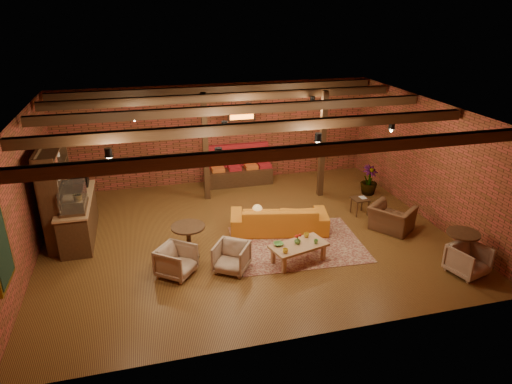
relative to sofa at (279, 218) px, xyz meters
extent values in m
plane|color=#3F1F0F|center=(-0.87, -0.03, -0.36)|extent=(10.00, 10.00, 0.00)
cube|color=black|center=(-0.87, -0.03, 2.84)|extent=(10.00, 8.00, 0.02)
cube|color=brown|center=(-0.87, 3.97, 1.24)|extent=(10.00, 0.02, 3.20)
cube|color=brown|center=(-0.87, -4.03, 1.24)|extent=(10.00, 0.02, 3.20)
cube|color=brown|center=(-5.87, -0.03, 1.24)|extent=(0.02, 8.00, 3.20)
cube|color=brown|center=(4.13, -0.03, 1.24)|extent=(0.02, 8.00, 3.20)
cylinder|color=black|center=(-0.87, 1.57, 2.49)|extent=(9.60, 0.12, 0.12)
cube|color=#321E10|center=(-1.47, 2.57, 1.24)|extent=(0.16, 0.16, 3.20)
cube|color=#321E10|center=(1.93, 1.97, 1.24)|extent=(0.16, 0.16, 3.20)
imported|color=#337F33|center=(-4.87, 1.17, 0.86)|extent=(0.35, 0.39, 0.30)
cube|color=black|center=(-5.80, -2.33, 1.24)|extent=(0.08, 0.96, 1.46)
cube|color=orange|center=(-0.27, 3.07, 1.99)|extent=(0.86, 0.06, 0.30)
cube|color=maroon|center=(0.23, -0.81, -0.36)|extent=(3.27, 2.58, 0.01)
imported|color=orange|center=(0.00, 0.00, 0.00)|extent=(2.64, 1.49, 0.73)
cube|color=#A07A4B|center=(-0.02, -1.58, 0.05)|extent=(1.42, 0.96, 0.06)
cube|color=#A07A4B|center=(-0.48, -1.95, -0.17)|extent=(0.08, 0.08, 0.38)
cube|color=#A07A4B|center=(0.56, -1.66, -0.17)|extent=(0.08, 0.08, 0.38)
cube|color=#A07A4B|center=(-0.60, -1.51, -0.17)|extent=(0.08, 0.08, 0.38)
cube|color=#A07A4B|center=(0.44, -1.22, -0.17)|extent=(0.08, 0.08, 0.38)
imported|color=gold|center=(-0.43, -1.86, 0.13)|extent=(0.16, 0.16, 0.10)
imported|color=#569443|center=(0.37, -1.64, 0.13)|extent=(0.13, 0.13, 0.10)
imported|color=gold|center=(0.27, -1.29, 0.13)|extent=(0.16, 0.16, 0.10)
imported|color=#569443|center=(-0.48, -1.49, 0.11)|extent=(0.27, 0.27, 0.06)
imported|color=#569443|center=(-0.04, -1.53, 0.14)|extent=(0.15, 0.15, 0.13)
sphere|color=#AD1D12|center=(-0.04, -1.53, 0.28)|extent=(0.10, 0.10, 0.10)
cube|color=#321E10|center=(-0.59, -0.03, 0.10)|extent=(0.46, 0.46, 0.04)
cylinder|color=#321E10|center=(-0.59, -0.03, -0.14)|extent=(0.03, 0.03, 0.45)
cylinder|color=#A47D36|center=(-0.59, -0.03, 0.13)|extent=(0.13, 0.13, 0.02)
cylinder|color=#A47D36|center=(-0.59, -0.03, 0.19)|extent=(0.04, 0.04, 0.19)
sphere|color=orange|center=(-0.59, -0.03, 0.32)|extent=(0.26, 0.26, 0.26)
cylinder|color=#321E10|center=(-2.41, -0.75, 0.42)|extent=(0.78, 0.78, 0.04)
cylinder|color=#321E10|center=(-2.41, -0.75, 0.04)|extent=(0.11, 0.11, 0.76)
cylinder|color=#321E10|center=(-2.41, -0.75, -0.34)|extent=(0.47, 0.47, 0.04)
imported|color=beige|center=(-2.77, -1.42, 0.01)|extent=(0.97, 0.98, 0.74)
imported|color=beige|center=(-1.58, -1.55, 0.00)|extent=(0.94, 0.93, 0.72)
imported|color=brown|center=(2.85, -0.69, 0.09)|extent=(1.15, 1.23, 0.90)
cube|color=#321E10|center=(2.49, 0.40, 0.10)|extent=(0.45, 0.45, 0.04)
cylinder|color=#321E10|center=(2.49, 0.40, -0.14)|extent=(0.04, 0.04, 0.44)
imported|color=#321E10|center=(2.49, 0.40, 0.13)|extent=(0.17, 0.22, 0.02)
cylinder|color=#321E10|center=(3.43, -2.65, 0.45)|extent=(0.71, 0.71, 0.04)
cylinder|color=#321E10|center=(3.43, -2.65, 0.05)|extent=(0.11, 0.11, 0.78)
cylinder|color=#321E10|center=(3.43, -2.65, -0.34)|extent=(0.43, 0.43, 0.04)
imported|color=beige|center=(3.39, -2.98, 0.01)|extent=(0.88, 0.85, 0.75)
imported|color=#4C7F4C|center=(3.41, 1.65, 1.00)|extent=(1.98, 1.98, 2.73)
camera|label=1|loc=(-3.24, -10.12, 5.18)|focal=32.00mm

